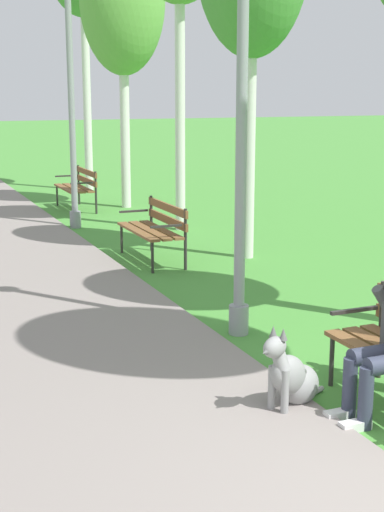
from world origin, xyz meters
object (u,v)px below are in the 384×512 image
object	(u,v)px
park_bench_far	(78,185)
lamp_post_mid	(71,92)
dog_grey	(292,377)
park_bench_mid	(156,226)
lamp_post_near	(242,103)

from	to	relation	value
park_bench_far	lamp_post_mid	world-z (taller)	lamp_post_mid
park_bench_far	dog_grey	world-z (taller)	park_bench_far
lamp_post_mid	park_bench_far	bearing A→B (deg)	74.12
park_bench_mid	lamp_post_mid	world-z (taller)	lamp_post_mid
dog_grey	lamp_post_near	world-z (taller)	lamp_post_near
park_bench_mid	park_bench_far	size ratio (longest dim) A/B	1.00
park_bench_mid	lamp_post_mid	bearing A→B (deg)	98.03
park_bench_mid	park_bench_far	xyz separation A→B (m)	(0.15, 5.09, 0.00)
park_bench_far	dog_grey	distance (m)	10.34
park_bench_mid	lamp_post_near	bearing A→B (deg)	-95.99
dog_grey	park_bench_mid	bearing A→B (deg)	81.45
lamp_post_near	lamp_post_mid	size ratio (longest dim) A/B	0.96
park_bench_far	lamp_post_mid	bearing A→B (deg)	-105.88
park_bench_mid	park_bench_far	bearing A→B (deg)	88.28
park_bench_far	dog_grey	size ratio (longest dim) A/B	1.92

